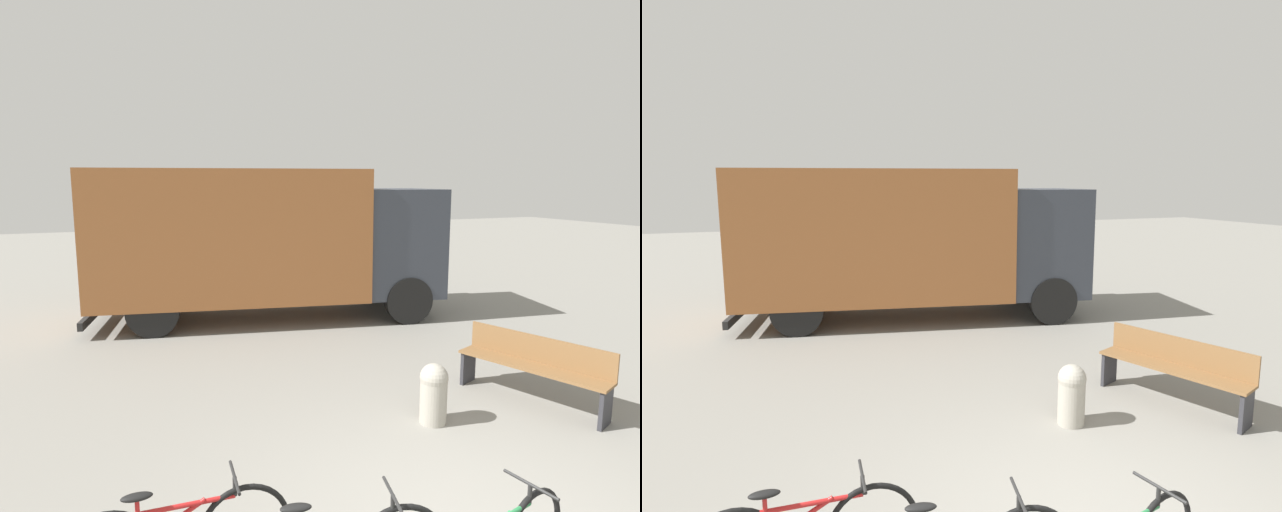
# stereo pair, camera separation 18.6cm
# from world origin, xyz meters

# --- Properties ---
(delivery_truck) EXTENTS (7.64, 3.73, 3.21)m
(delivery_truck) POSITION_xyz_m (0.44, 7.47, 1.78)
(delivery_truck) COLOR #99592D
(delivery_truck) RESTS_ON ground
(park_bench) EXTENTS (1.08, 1.98, 0.89)m
(park_bench) POSITION_xyz_m (2.64, 1.97, 0.52)
(park_bench) COLOR brown
(park_bench) RESTS_ON ground
(bollard_near_bench) EXTENTS (0.35, 0.35, 0.76)m
(bollard_near_bench) POSITION_xyz_m (1.04, 1.94, 0.41)
(bollard_near_bench) COLOR #9E998C
(bollard_near_bench) RESTS_ON ground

